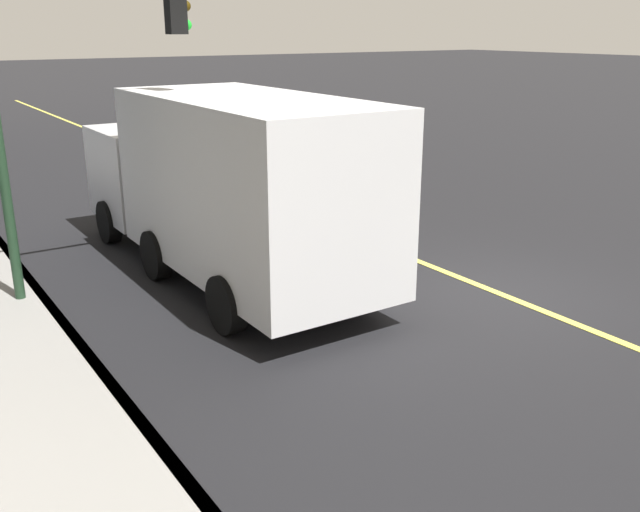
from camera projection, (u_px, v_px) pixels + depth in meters
ground at (495, 292)px, 12.08m from camera, size 200.00×200.00×0.00m
sidewalk_slab at (5, 425)px, 7.90m from camera, size 80.00×2.70×0.15m
curb_edge at (116, 394)px, 8.57m from camera, size 80.00×0.16×0.15m
lane_stripe_center at (495, 292)px, 12.08m from camera, size 80.00×0.16×0.01m
truck_white at (226, 182)px, 12.42m from camera, size 8.13×2.67×3.30m
pedestrian_with_backpack at (383, 217)px, 13.10m from camera, size 0.42×0.40×1.66m
traffic_light_mast at (76, 70)px, 10.99m from camera, size 0.28×3.34×5.44m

